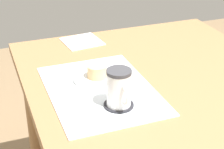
# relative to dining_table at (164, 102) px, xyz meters

# --- Properties ---
(dining_table) EXTENTS (1.06, 0.91, 0.71)m
(dining_table) POSITION_rel_dining_table_xyz_m (0.00, 0.00, 0.00)
(dining_table) COLOR #997047
(dining_table) RESTS_ON ground_plane
(placemat) EXTENTS (0.45, 0.33, 0.00)m
(placemat) POSITION_rel_dining_table_xyz_m (-0.03, -0.22, 0.08)
(placemat) COLOR white
(placemat) RESTS_ON dining_table
(pastry_plate) EXTENTS (0.16, 0.16, 0.01)m
(pastry_plate) POSITION_rel_dining_table_xyz_m (-0.09, -0.21, 0.09)
(pastry_plate) COLOR white
(pastry_plate) RESTS_ON placemat
(pastry) EXTENTS (0.06, 0.06, 0.04)m
(pastry) POSITION_rel_dining_table_xyz_m (-0.09, -0.21, 0.11)
(pastry) COLOR #E5BC7F
(pastry) RESTS_ON pastry_plate
(coffee_coaster) EXTENTS (0.09, 0.09, 0.00)m
(coffee_coaster) POSITION_rel_dining_table_xyz_m (0.09, -0.20, 0.08)
(coffee_coaster) COLOR #232328
(coffee_coaster) RESTS_ON placemat
(coffee_mug) EXTENTS (0.11, 0.07, 0.11)m
(coffee_mug) POSITION_rel_dining_table_xyz_m (0.09, -0.20, 0.14)
(coffee_mug) COLOR white
(coffee_mug) RESTS_ON coffee_coaster
(paper_napkin) EXTENTS (0.17, 0.17, 0.00)m
(paper_napkin) POSITION_rel_dining_table_xyz_m (-0.44, -0.16, 0.08)
(paper_napkin) COLOR white
(paper_napkin) RESTS_ON dining_table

